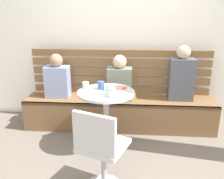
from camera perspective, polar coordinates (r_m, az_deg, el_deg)
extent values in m
plane|color=#70665B|center=(2.68, 0.41, -20.11)|extent=(8.00, 8.00, 0.00)
cube|color=white|center=(3.74, 2.21, 15.03)|extent=(5.20, 0.10, 2.90)
cube|color=brown|center=(3.60, 1.71, -5.35)|extent=(2.70, 0.52, 0.44)
cube|color=brown|center=(3.30, 1.55, -3.84)|extent=(2.70, 0.04, 0.04)
cube|color=brown|center=(3.72, 1.92, -0.04)|extent=(2.65, 0.04, 0.10)
cube|color=brown|center=(3.68, 1.94, 2.21)|extent=(2.65, 0.04, 0.10)
cube|color=brown|center=(3.64, 1.96, 4.27)|extent=(2.65, 0.04, 0.10)
cube|color=brown|center=(3.61, 1.99, 6.36)|extent=(2.65, 0.04, 0.10)
cube|color=brown|center=(3.59, 2.01, 8.49)|extent=(2.65, 0.04, 0.10)
cylinder|color=#ADADB2|center=(3.18, -1.30, -12.97)|extent=(0.44, 0.44, 0.02)
cylinder|color=#ADADB2|center=(3.01, -1.35, -7.19)|extent=(0.07, 0.07, 0.69)
cylinder|color=silver|center=(2.88, -1.40, -0.74)|extent=(0.68, 0.68, 0.03)
cylinder|color=#ADADB2|center=(2.44, -1.91, -17.87)|extent=(0.05, 0.05, 0.45)
cube|color=silver|center=(2.30, -1.98, -12.94)|extent=(0.52, 0.52, 0.04)
cube|color=silver|center=(2.07, -4.24, -10.38)|extent=(0.39, 0.18, 0.36)
cube|color=#4C515B|center=(3.53, 15.87, 2.31)|extent=(0.34, 0.22, 0.59)
sphere|color=#DBB293|center=(3.45, 16.41, 8.37)|extent=(0.19, 0.19, 0.19)
cube|color=#8C9EC6|center=(3.61, -12.64, 1.82)|extent=(0.34, 0.22, 0.45)
sphere|color=#A37A5B|center=(3.54, -12.99, 6.64)|extent=(0.19, 0.19, 0.19)
cube|color=slate|center=(3.42, 1.80, 1.36)|extent=(0.34, 0.22, 0.45)
sphere|color=#DBB293|center=(3.34, 1.85, 6.50)|extent=(0.19, 0.19, 0.19)
cylinder|color=#3D5B9E|center=(2.95, -2.59, 1.00)|extent=(0.08, 0.08, 0.09)
cylinder|color=white|center=(2.66, 0.07, -0.72)|extent=(0.07, 0.07, 0.11)
cylinder|color=silver|center=(2.74, -0.78, -0.05)|extent=(0.07, 0.07, 0.12)
cylinder|color=silver|center=(2.89, -1.14, 0.27)|extent=(0.06, 0.06, 0.05)
cylinder|color=silver|center=(2.99, -6.17, 1.00)|extent=(0.08, 0.08, 0.08)
cylinder|color=#DB4C42|center=(3.00, 1.84, 0.47)|extent=(0.17, 0.17, 0.01)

